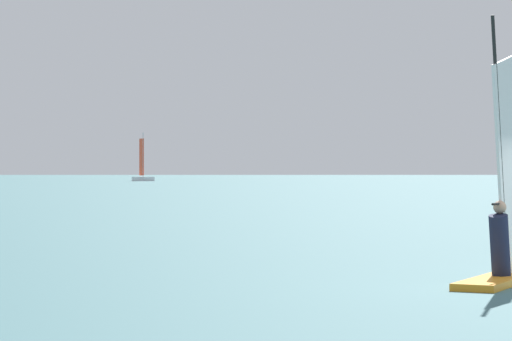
{
  "coord_description": "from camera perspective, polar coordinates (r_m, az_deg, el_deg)",
  "views": [
    {
      "loc": [
        -9.2,
        -17.86,
        1.85
      ],
      "look_at": [
        -3.26,
        16.66,
        1.92
      ],
      "focal_mm": 82.98,
      "sensor_mm": 36.0,
      "label": 1
    }
  ],
  "objects": [
    {
      "name": "windsurfer",
      "position": [
        20.29,
        11.75,
        -2.51
      ],
      "size": [
        2.24,
        2.85,
        4.46
      ],
      "rotation": [
        0.0,
        0.0,
        4.08
      ],
      "color": "orange",
      "rests_on": "ground_plane"
    },
    {
      "name": "distant_headland",
      "position": [
        1252.75,
        0.93,
        0.53
      ],
      "size": [
        859.38,
        234.66,
        31.33
      ],
      "primitive_type": "cube",
      "rotation": [
        0.0,
        0.0,
        0.04
      ],
      "color": "#756B56",
      "rests_on": "ground_plane"
    },
    {
      "name": "small_sailboat",
      "position": [
        262.51,
        -5.47,
        -0.3
      ],
      "size": [
        4.59,
        7.7,
        10.71
      ],
      "rotation": [
        0.0,
        0.0,
        5.05
      ],
      "color": "white",
      "rests_on": "ground_plane"
    }
  ]
}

